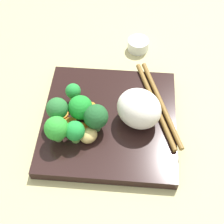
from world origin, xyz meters
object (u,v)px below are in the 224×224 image
object	(u,v)px
rice_mound	(139,106)
sauce_cup	(138,45)
chopstick_pair	(158,103)
carrot_slice_5	(97,118)
broccoli_floret_4	(56,129)
square_plate	(109,121)

from	to	relation	value
rice_mound	sauce_cup	size ratio (longest dim) A/B	1.75
chopstick_pair	sauce_cup	distance (cm)	18.01
carrot_slice_5	chopstick_pair	size ratio (longest dim) A/B	0.14
broccoli_floret_4	chopstick_pair	world-z (taller)	broccoli_floret_4
square_plate	carrot_slice_5	distance (cm)	2.62
broccoli_floret_4	carrot_slice_5	bearing A→B (deg)	-142.72
carrot_slice_5	rice_mound	bearing A→B (deg)	-172.47
broccoli_floret_4	chopstick_pair	xyz separation A→B (cm)	(-17.49, -9.04, -2.92)
rice_mound	sauce_cup	bearing A→B (deg)	-88.76
rice_mound	broccoli_floret_4	distance (cm)	14.96
square_plate	chopstick_pair	size ratio (longest dim) A/B	1.20
carrot_slice_5	broccoli_floret_4	bearing A→B (deg)	37.28
square_plate	sauce_cup	xyz separation A→B (cm)	(-4.85, -21.24, 0.24)
broccoli_floret_4	square_plate	bearing A→B (deg)	-148.13
rice_mound	square_plate	bearing A→B (deg)	5.36
broccoli_floret_4	carrot_slice_5	xyz separation A→B (cm)	(-6.29, -4.79, -3.04)
sauce_cup	broccoli_floret_4	bearing A→B (deg)	63.29
broccoli_floret_4	carrot_slice_5	distance (cm)	8.47
square_plate	carrot_slice_5	size ratio (longest dim) A/B	8.69
rice_mound	broccoli_floret_4	xyz separation A→B (cm)	(13.79, 5.78, -0.02)
square_plate	broccoli_floret_4	size ratio (longest dim) A/B	4.29
square_plate	carrot_slice_5	xyz separation A→B (cm)	(2.21, 0.49, 1.33)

